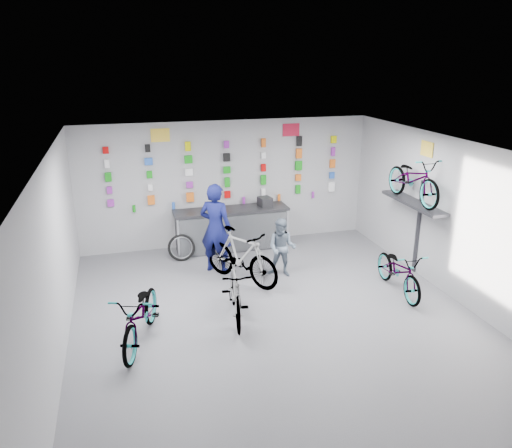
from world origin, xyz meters
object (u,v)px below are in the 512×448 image
object	(u,v)px
bike_left	(141,315)
clerk	(216,228)
bike_center	(235,292)
bike_service	(241,256)
bike_right	(399,270)
customer	(282,248)
counter	(232,230)

from	to	relation	value
bike_left	clerk	size ratio (longest dim) A/B	0.97
bike_center	bike_service	xyz separation A→B (m)	(0.46, 1.42, 0.06)
bike_center	bike_right	world-z (taller)	bike_center
clerk	customer	bearing A→B (deg)	-168.94
counter	bike_right	xyz separation A→B (m)	(2.62, -3.12, -0.03)
bike_right	bike_service	world-z (taller)	bike_service
bike_center	bike_left	bearing A→B (deg)	-159.08
bike_right	bike_service	xyz separation A→B (m)	(-2.85, 1.27, 0.11)
counter	bike_center	size ratio (longest dim) A/B	1.61
bike_service	customer	xyz separation A→B (m)	(0.90, 0.08, 0.06)
bike_center	bike_right	xyz separation A→B (m)	(3.31, 0.15, -0.05)
bike_center	bike_right	distance (m)	3.31
counter	bike_service	world-z (taller)	bike_service
counter	clerk	xyz separation A→B (m)	(-0.60, -1.17, 0.48)
bike_left	bike_service	bearing A→B (deg)	58.53
bike_left	bike_center	size ratio (longest dim) A/B	1.11
bike_center	clerk	distance (m)	2.16
bike_left	bike_service	size ratio (longest dim) A/B	0.99
bike_service	clerk	xyz separation A→B (m)	(-0.37, 0.69, 0.40)
bike_right	customer	distance (m)	2.38
bike_right	clerk	world-z (taller)	clerk
customer	counter	bearing A→B (deg)	140.24
customer	bike_left	bearing A→B (deg)	-118.58
clerk	bike_center	bearing A→B (deg)	124.20
bike_left	bike_center	bearing A→B (deg)	30.57
counter	bike_left	xyz separation A→B (m)	(-2.32, -3.63, 0.01)
bike_right	clerk	size ratio (longest dim) A/B	0.89
bike_right	clerk	distance (m)	3.80
counter	bike_center	bearing A→B (deg)	-101.88
counter	bike_left	size ratio (longest dim) A/B	1.44
bike_service	clerk	size ratio (longest dim) A/B	0.98
bike_center	clerk	world-z (taller)	clerk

